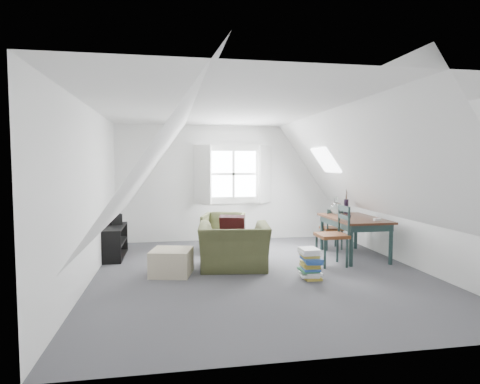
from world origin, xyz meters
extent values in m
plane|color=#47474C|center=(0.00, 0.00, 0.00)|extent=(5.50, 5.50, 0.00)
plane|color=white|center=(0.00, 0.00, 2.50)|extent=(5.50, 5.50, 0.00)
plane|color=silver|center=(0.00, 2.75, 1.25)|extent=(5.00, 0.00, 5.00)
plane|color=silver|center=(0.00, -2.75, 1.25)|extent=(5.00, 0.00, 5.00)
plane|color=silver|center=(-2.50, 0.00, 1.25)|extent=(0.00, 5.50, 5.50)
plane|color=silver|center=(2.50, 0.00, 1.25)|extent=(0.00, 5.50, 5.50)
plane|color=white|center=(-1.55, 0.00, 1.78)|extent=(3.19, 5.50, 4.48)
plane|color=white|center=(1.55, 0.00, 1.78)|extent=(3.19, 5.50, 4.48)
cube|color=white|center=(0.00, 2.73, 1.45)|extent=(1.30, 0.04, 1.30)
cube|color=white|center=(-0.68, 2.57, 1.45)|extent=(0.35, 0.35, 1.25)
cube|color=white|center=(0.68, 2.57, 1.45)|extent=(0.35, 0.35, 1.25)
cube|color=white|center=(0.00, 2.72, 1.45)|extent=(1.00, 0.02, 1.00)
cube|color=white|center=(0.00, 2.70, 1.45)|extent=(1.08, 0.04, 0.05)
cube|color=white|center=(0.00, 2.70, 1.45)|extent=(0.05, 0.04, 1.08)
cube|color=white|center=(1.55, 1.30, 1.75)|extent=(0.35, 0.75, 0.47)
imported|color=#424625|center=(-0.37, 0.32, 0.00)|extent=(1.22, 1.10, 0.72)
imported|color=#424625|center=(-0.35, 1.73, 0.00)|extent=(0.96, 0.98, 0.72)
cube|color=#360E12|center=(-0.37, 0.47, 0.64)|extent=(0.46, 0.34, 0.42)
cube|color=#B8AA8B|center=(-1.36, 0.14, 0.19)|extent=(0.69, 0.69, 0.39)
cube|color=#381B0F|center=(1.89, 0.76, 0.70)|extent=(0.86, 1.43, 0.04)
cube|color=#1E3332|center=(1.89, 0.76, 0.62)|extent=(0.76, 1.33, 0.11)
cylinder|color=#1E3332|center=(1.53, 0.12, 0.34)|extent=(0.07, 0.07, 0.68)
cylinder|color=#1E3332|center=(2.24, 0.12, 0.34)|extent=(0.07, 0.07, 0.68)
cylinder|color=#1E3332|center=(1.53, 1.40, 0.34)|extent=(0.07, 0.07, 0.68)
cylinder|color=#1E3332|center=(2.24, 1.40, 0.34)|extent=(0.07, 0.07, 0.68)
sphere|color=silver|center=(1.74, 1.21, 0.84)|extent=(0.23, 0.23, 0.23)
cylinder|color=silver|center=(1.74, 1.21, 0.99)|extent=(0.07, 0.07, 0.13)
cylinder|color=black|center=(1.99, 1.31, 0.85)|extent=(0.09, 0.09, 0.27)
cylinder|color=#3F2D1E|center=(1.99, 1.31, 1.15)|extent=(0.03, 0.06, 0.49)
cylinder|color=#3F2D1E|center=(2.00, 1.32, 1.15)|extent=(0.05, 0.07, 0.49)
cylinder|color=#3F2D1E|center=(1.98, 1.30, 1.15)|extent=(0.06, 0.08, 0.49)
imported|color=black|center=(1.64, 0.46, 0.71)|extent=(0.11, 0.11, 0.09)
cube|color=white|center=(2.09, 0.31, 0.73)|extent=(0.11, 0.08, 0.04)
cube|color=#5E2F17|center=(1.76, 1.47, 0.40)|extent=(0.38, 0.38, 0.04)
cylinder|color=#1E3332|center=(1.91, 1.62, 0.19)|extent=(0.03, 0.03, 0.38)
cylinder|color=#1E3332|center=(1.91, 1.32, 0.19)|extent=(0.03, 0.03, 0.38)
cylinder|color=#1E3332|center=(1.61, 1.62, 0.19)|extent=(0.03, 0.03, 0.38)
cylinder|color=#1E3332|center=(1.61, 1.32, 0.19)|extent=(0.03, 0.03, 0.38)
cylinder|color=#1E3332|center=(1.91, 1.30, 0.60)|extent=(0.03, 0.03, 0.40)
cylinder|color=#1E3332|center=(1.61, 1.30, 0.60)|extent=(0.03, 0.03, 0.40)
cube|color=#1E3332|center=(1.76, 1.30, 0.76)|extent=(0.30, 0.03, 0.07)
cube|color=#1E3332|center=(1.76, 1.30, 0.64)|extent=(0.30, 0.03, 0.05)
cube|color=#5E2F17|center=(1.25, 0.25, 0.50)|extent=(0.46, 0.46, 0.06)
cylinder|color=#1E3332|center=(1.06, 0.44, 0.24)|extent=(0.04, 0.04, 0.48)
cylinder|color=#1E3332|center=(1.44, 0.44, 0.24)|extent=(0.04, 0.04, 0.48)
cylinder|color=#1E3332|center=(1.06, 0.06, 0.24)|extent=(0.04, 0.04, 0.48)
cylinder|color=#1E3332|center=(1.44, 0.06, 0.24)|extent=(0.04, 0.04, 0.48)
cylinder|color=#1E3332|center=(1.46, 0.44, 0.74)|extent=(0.04, 0.04, 0.50)
cylinder|color=#1E3332|center=(1.46, 0.06, 0.74)|extent=(0.04, 0.04, 0.50)
cube|color=#1E3332|center=(1.46, 0.25, 0.94)|extent=(0.03, 0.38, 0.09)
cube|color=#1E3332|center=(1.46, 0.25, 0.80)|extent=(0.03, 0.38, 0.07)
cube|color=black|center=(-2.37, 1.47, 0.01)|extent=(0.36, 1.09, 0.03)
cube|color=black|center=(-2.37, 1.47, 0.27)|extent=(0.36, 1.09, 0.03)
cube|color=black|center=(-2.37, 1.47, 0.55)|extent=(0.36, 1.09, 0.03)
cube|color=black|center=(-2.37, 0.93, 0.27)|extent=(0.36, 0.03, 0.55)
cube|color=black|center=(-2.37, 2.00, 0.27)|extent=(0.36, 0.03, 0.55)
cube|color=#264C99|center=(-2.37, 1.15, 0.11)|extent=(0.16, 0.18, 0.20)
cube|color=red|center=(-2.37, 1.56, 0.11)|extent=(0.16, 0.22, 0.20)
cube|color=white|center=(-2.37, 1.28, 0.38)|extent=(0.16, 0.20, 0.18)
cube|color=black|center=(-2.37, 1.72, 0.65)|extent=(0.27, 0.32, 0.21)
cube|color=#B29933|center=(0.66, -0.43, 0.02)|extent=(0.23, 0.31, 0.04)
cube|color=white|center=(0.63, -0.41, 0.06)|extent=(0.30, 0.34, 0.04)
cube|color=white|center=(0.67, -0.43, 0.10)|extent=(0.25, 0.33, 0.04)
cube|color=#337F4C|center=(0.61, -0.43, 0.13)|extent=(0.25, 0.31, 0.03)
cube|color=#264C99|center=(0.64, -0.45, 0.16)|extent=(0.27, 0.35, 0.03)
cube|color=#B29933|center=(0.64, -0.42, 0.19)|extent=(0.24, 0.31, 0.03)
cube|color=#B29933|center=(0.64, -0.41, 0.22)|extent=(0.27, 0.34, 0.04)
cube|color=#264C99|center=(0.67, -0.45, 0.26)|extent=(0.27, 0.35, 0.04)
cube|color=#264C99|center=(0.65, -0.45, 0.30)|extent=(0.28, 0.34, 0.04)
cube|color=#B29933|center=(0.64, -0.39, 0.34)|extent=(0.25, 0.32, 0.04)
cube|color=white|center=(0.63, -0.40, 0.38)|extent=(0.26, 0.29, 0.05)
cube|color=white|center=(0.63, -0.40, 0.42)|extent=(0.26, 0.31, 0.04)
camera|label=1|loc=(-1.36, -5.92, 1.69)|focal=30.00mm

